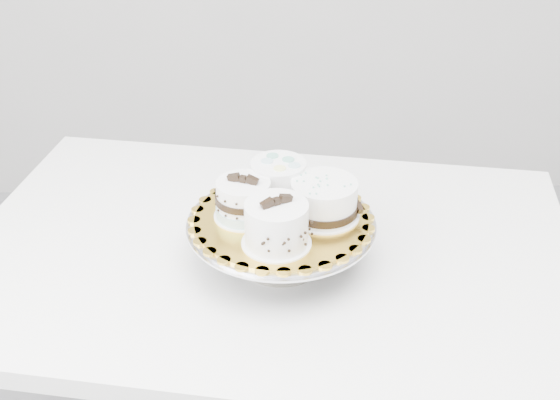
{
  "coord_description": "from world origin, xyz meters",
  "views": [
    {
      "loc": [
        -0.1,
        -0.78,
        1.5
      ],
      "look_at": [
        -0.08,
        0.24,
        0.87
      ],
      "focal_mm": 45.0,
      "sensor_mm": 36.0,
      "label": 1
    }
  ],
  "objects_px": {
    "cake_stand": "(281,233)",
    "cake_ribbon": "(324,200)",
    "cake_dots": "(278,180)",
    "table": "(268,284)",
    "cake_swirl": "(276,225)",
    "cake_banded": "(244,201)",
    "cake_board": "(281,219)"
  },
  "relations": [
    {
      "from": "cake_board",
      "to": "cake_swirl",
      "type": "distance_m",
      "value": 0.09
    },
    {
      "from": "cake_ribbon",
      "to": "cake_dots",
      "type": "bearing_deg",
      "value": 130.73
    },
    {
      "from": "cake_board",
      "to": "cake_ribbon",
      "type": "xyz_separation_m",
      "value": [
        0.07,
        0.01,
        0.03
      ]
    },
    {
      "from": "table",
      "to": "cake_banded",
      "type": "height_order",
      "value": "cake_banded"
    },
    {
      "from": "table",
      "to": "cake_banded",
      "type": "bearing_deg",
      "value": -124.96
    },
    {
      "from": "cake_stand",
      "to": "cake_board",
      "type": "bearing_deg",
      "value": 0.0
    },
    {
      "from": "table",
      "to": "cake_stand",
      "type": "xyz_separation_m",
      "value": [
        0.02,
        -0.05,
        0.15
      ]
    },
    {
      "from": "cake_stand",
      "to": "cake_swirl",
      "type": "bearing_deg",
      "value": -97.28
    },
    {
      "from": "table",
      "to": "cake_dots",
      "type": "distance_m",
      "value": 0.22
    },
    {
      "from": "cake_banded",
      "to": "cake_swirl",
      "type": "bearing_deg",
      "value": -37.84
    },
    {
      "from": "table",
      "to": "cake_banded",
      "type": "xyz_separation_m",
      "value": [
        -0.04,
        -0.04,
        0.21
      ]
    },
    {
      "from": "cake_board",
      "to": "cake_ribbon",
      "type": "height_order",
      "value": "cake_ribbon"
    },
    {
      "from": "table",
      "to": "cake_swirl",
      "type": "distance_m",
      "value": 0.25
    },
    {
      "from": "cake_board",
      "to": "cake_banded",
      "type": "relative_size",
      "value": 2.54
    },
    {
      "from": "cake_banded",
      "to": "cake_stand",
      "type": "bearing_deg",
      "value": 12.55
    },
    {
      "from": "cake_board",
      "to": "cake_dots",
      "type": "distance_m",
      "value": 0.08
    },
    {
      "from": "cake_swirl",
      "to": "cake_banded",
      "type": "xyz_separation_m",
      "value": [
        -0.05,
        0.08,
        -0.0
      ]
    },
    {
      "from": "cake_board",
      "to": "cake_ribbon",
      "type": "distance_m",
      "value": 0.08
    },
    {
      "from": "table",
      "to": "cake_swirl",
      "type": "height_order",
      "value": "cake_swirl"
    },
    {
      "from": "table",
      "to": "cake_ribbon",
      "type": "bearing_deg",
      "value": -11.95
    },
    {
      "from": "cake_stand",
      "to": "table",
      "type": "bearing_deg",
      "value": 116.46
    },
    {
      "from": "cake_banded",
      "to": "cake_ribbon",
      "type": "height_order",
      "value": "cake_banded"
    },
    {
      "from": "cake_stand",
      "to": "cake_ribbon",
      "type": "xyz_separation_m",
      "value": [
        0.07,
        0.01,
        0.06
      ]
    },
    {
      "from": "cake_banded",
      "to": "table",
      "type": "bearing_deg",
      "value": 63.9
    },
    {
      "from": "table",
      "to": "cake_ribbon",
      "type": "xyz_separation_m",
      "value": [
        0.1,
        -0.04,
        0.21
      ]
    },
    {
      "from": "cake_swirl",
      "to": "table",
      "type": "bearing_deg",
      "value": 68.54
    },
    {
      "from": "cake_stand",
      "to": "cake_ribbon",
      "type": "distance_m",
      "value": 0.1
    },
    {
      "from": "cake_banded",
      "to": "cake_ribbon",
      "type": "xyz_separation_m",
      "value": [
        0.14,
        -0.0,
        -0.0
      ]
    },
    {
      "from": "cake_stand",
      "to": "cake_dots",
      "type": "relative_size",
      "value": 2.72
    },
    {
      "from": "table",
      "to": "cake_ribbon",
      "type": "relative_size",
      "value": 9.0
    },
    {
      "from": "cake_banded",
      "to": "cake_dots",
      "type": "xyz_separation_m",
      "value": [
        0.06,
        0.06,
        0.01
      ]
    },
    {
      "from": "cake_board",
      "to": "table",
      "type": "bearing_deg",
      "value": 116.46
    }
  ]
}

